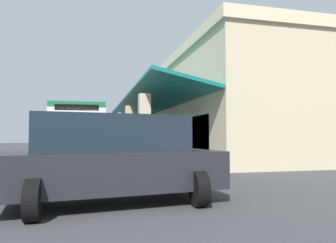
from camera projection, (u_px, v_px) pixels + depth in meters
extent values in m
plane|color=#38383A|center=(195.00, 157.00, 22.85)|extent=(120.00, 120.00, 0.00)
cube|color=#9E998E|center=(122.00, 155.00, 23.99)|extent=(29.21, 0.50, 0.12)
cube|color=#C6B793|center=(238.00, 116.00, 26.46)|extent=(24.34, 13.22, 6.50)
cube|color=beige|center=(238.00, 74.00, 26.63)|extent=(24.64, 13.52, 0.60)
cube|color=#C6B793|center=(116.00, 134.00, 32.97)|extent=(0.55, 0.55, 3.58)
cube|color=#C6B793|center=(121.00, 133.00, 27.06)|extent=(0.55, 0.55, 3.58)
cube|color=#C6B793|center=(129.00, 132.00, 21.16)|extent=(0.55, 0.55, 3.58)
cube|color=#C6B793|center=(144.00, 131.00, 15.26)|extent=(0.55, 0.55, 3.58)
cube|color=#146B66|center=(142.00, 106.00, 24.53)|extent=(24.34, 3.16, 0.82)
cube|color=#19232D|center=(162.00, 138.00, 24.80)|extent=(20.45, 0.08, 2.40)
cube|color=#196638|center=(81.00, 133.00, 19.50)|extent=(11.02, 2.62, 2.75)
cube|color=silver|center=(81.00, 118.00, 19.54)|extent=(11.04, 2.64, 0.36)
cube|color=#19232D|center=(81.00, 129.00, 19.80)|extent=(9.26, 2.64, 0.90)
cube|color=#19232D|center=(77.00, 129.00, 14.19)|extent=(0.07, 2.24, 1.20)
cube|color=black|center=(77.00, 107.00, 14.23)|extent=(0.07, 1.94, 0.28)
cube|color=black|center=(76.00, 160.00, 14.00)|extent=(0.22, 2.45, 0.24)
cube|color=silver|center=(97.00, 153.00, 14.30)|extent=(0.06, 0.24, 0.16)
cube|color=silver|center=(55.00, 154.00, 13.88)|extent=(0.06, 0.24, 0.16)
cube|color=silver|center=(82.00, 111.00, 21.03)|extent=(2.41, 1.80, 0.24)
cylinder|color=black|center=(104.00, 156.00, 16.21)|extent=(1.00, 0.30, 1.00)
cylinder|color=black|center=(52.00, 157.00, 15.62)|extent=(1.00, 0.30, 1.00)
cylinder|color=black|center=(101.00, 150.00, 22.73)|extent=(1.00, 0.30, 1.00)
cylinder|color=black|center=(64.00, 151.00, 22.14)|extent=(1.00, 0.30, 1.00)
cube|color=#232328|center=(114.00, 170.00, 7.05)|extent=(2.55, 5.01, 0.84)
cube|color=#19232D|center=(110.00, 133.00, 7.06)|extent=(2.12, 3.46, 0.80)
cylinder|color=black|center=(167.00, 178.00, 8.53)|extent=(0.76, 0.26, 0.76)
cylinder|color=black|center=(199.00, 189.00, 6.72)|extent=(0.76, 0.26, 0.76)
cylinder|color=black|center=(36.00, 184.00, 7.36)|extent=(0.76, 0.26, 0.76)
cylinder|color=black|center=(33.00, 200.00, 5.54)|extent=(0.76, 0.26, 0.76)
cube|color=#4C4742|center=(149.00, 155.00, 20.84)|extent=(0.83, 0.83, 0.55)
cylinder|color=#332319|center=(149.00, 151.00, 20.85)|extent=(0.71, 0.71, 0.02)
cylinder|color=brown|center=(149.00, 134.00, 20.91)|extent=(0.16, 0.16, 2.28)
ellipsoid|color=#195123|center=(152.00, 113.00, 20.54)|extent=(0.99, 0.41, 0.16)
ellipsoid|color=#195123|center=(155.00, 115.00, 21.11)|extent=(0.30, 0.87, 0.16)
ellipsoid|color=#195123|center=(148.00, 116.00, 21.36)|extent=(0.83, 0.26, 0.14)
ellipsoid|color=#195123|center=(143.00, 115.00, 20.86)|extent=(0.22, 0.86, 0.16)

